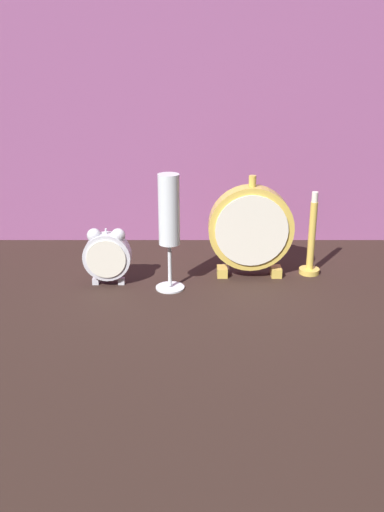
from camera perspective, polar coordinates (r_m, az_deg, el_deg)
name	(u,v)px	position (r m, az deg, el deg)	size (l,w,h in m)	color
ground_plane	(192,297)	(1.03, -0.01, -4.14)	(4.00, 4.00, 0.00)	black
fabric_backdrop_drape	(192,66)	(1.26, 0.03, 18.49)	(1.36, 0.01, 0.77)	#8E4C7F
alarm_clock_twin_bell	(107,254)	(1.07, -8.49, 0.21)	(0.09, 0.03, 0.11)	silver
mantel_clock_silver	(251,229)	(1.09, 5.90, 2.72)	(0.16, 0.04, 0.20)	gold
champagne_flute	(169,219)	(1.02, -2.31, 3.75)	(0.05, 0.05, 0.22)	silver
brass_candlestick	(311,246)	(1.14, 11.83, 0.96)	(0.04, 0.04, 0.17)	gold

